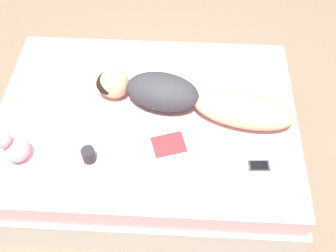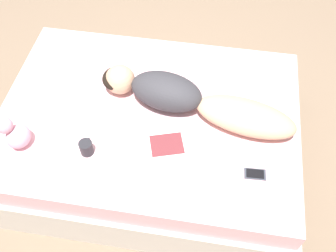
{
  "view_description": "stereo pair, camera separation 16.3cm",
  "coord_description": "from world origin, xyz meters",
  "px_view_note": "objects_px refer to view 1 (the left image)",
  "views": [
    {
      "loc": [
        -1.64,
        -0.23,
        2.62
      ],
      "look_at": [
        -0.13,
        -0.15,
        0.59
      ],
      "focal_mm": 42.0,
      "sensor_mm": 36.0,
      "label": 1
    },
    {
      "loc": [
        -1.62,
        -0.4,
        2.62
      ],
      "look_at": [
        -0.13,
        -0.15,
        0.59
      ],
      "focal_mm": 42.0,
      "sensor_mm": 36.0,
      "label": 2
    }
  ],
  "objects_px": {
    "coffee_mug": "(89,155)",
    "cell_phone": "(259,166)",
    "person": "(186,97)",
    "open_magazine": "(174,161)"
  },
  "relations": [
    {
      "from": "open_magazine",
      "to": "coffee_mug",
      "type": "relative_size",
      "value": 5.0
    },
    {
      "from": "open_magazine",
      "to": "coffee_mug",
      "type": "xyz_separation_m",
      "value": [
        -0.01,
        0.52,
        0.05
      ]
    },
    {
      "from": "person",
      "to": "open_magazine",
      "type": "distance_m",
      "value": 0.45
    },
    {
      "from": "person",
      "to": "open_magazine",
      "type": "height_order",
      "value": "person"
    },
    {
      "from": "person",
      "to": "open_magazine",
      "type": "relative_size",
      "value": 2.37
    },
    {
      "from": "coffee_mug",
      "to": "cell_phone",
      "type": "bearing_deg",
      "value": -89.75
    },
    {
      "from": "person",
      "to": "cell_phone",
      "type": "distance_m",
      "value": 0.65
    },
    {
      "from": "cell_phone",
      "to": "person",
      "type": "bearing_deg",
      "value": 43.2
    },
    {
      "from": "coffee_mug",
      "to": "cell_phone",
      "type": "relative_size",
      "value": 0.86
    },
    {
      "from": "open_magazine",
      "to": "cell_phone",
      "type": "relative_size",
      "value": 4.29
    }
  ]
}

